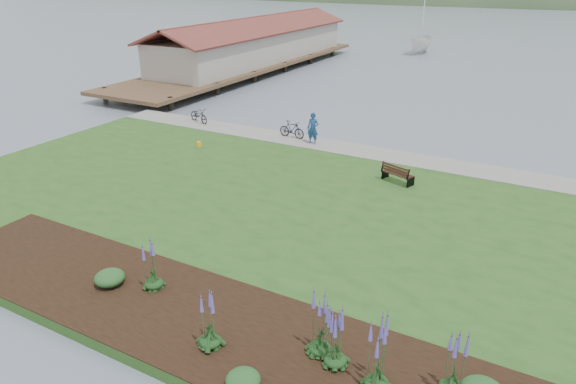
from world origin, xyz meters
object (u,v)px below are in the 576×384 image
object	(u,v)px
sailboat	(420,54)
park_bench	(397,173)
person	(313,126)
bicycle_a	(199,115)

from	to	relation	value
sailboat	park_bench	bearing A→B (deg)	-71.98
person	bicycle_a	distance (m)	8.83
park_bench	bicycle_a	bearing A→B (deg)	-175.39
sailboat	bicycle_a	bearing A→B (deg)	-91.74
park_bench	sailboat	bearing A→B (deg)	123.19
park_bench	person	world-z (taller)	person
park_bench	bicycle_a	distance (m)	15.53
bicycle_a	sailboat	distance (m)	40.33
person	sailboat	xyz separation A→B (m)	(-4.84, 40.59, -1.51)
park_bench	sailboat	distance (m)	45.38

